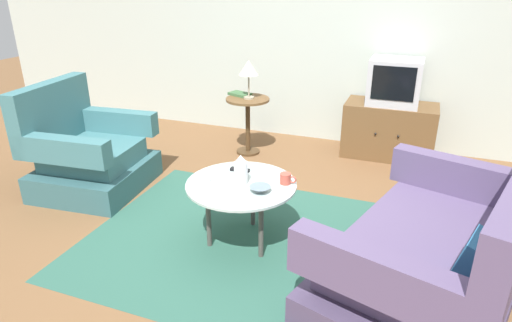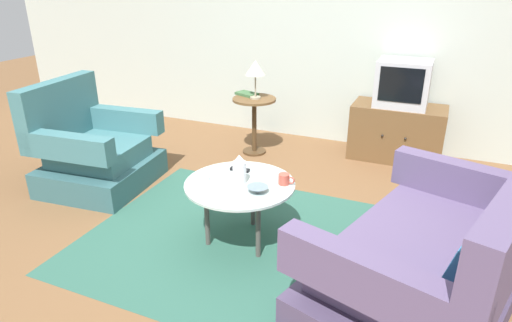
% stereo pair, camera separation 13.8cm
% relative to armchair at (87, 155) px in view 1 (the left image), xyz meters
% --- Properties ---
extents(ground_plane, '(16.00, 16.00, 0.00)m').
position_rel_armchair_xyz_m(ground_plane, '(1.59, -0.30, -0.32)').
color(ground_plane, brown).
extents(back_wall, '(9.00, 0.12, 2.70)m').
position_rel_armchair_xyz_m(back_wall, '(1.59, 2.11, 1.03)').
color(back_wall, '#B2BCB2').
rests_on(back_wall, ground).
extents(area_rug, '(2.27, 1.91, 0.00)m').
position_rel_armchair_xyz_m(area_rug, '(1.66, -0.34, -0.32)').
color(area_rug, '#2D5B4C').
rests_on(area_rug, ground).
extents(armchair, '(0.95, 1.01, 0.97)m').
position_rel_armchair_xyz_m(armchair, '(0.00, 0.00, 0.00)').
color(armchair, '#325C60').
rests_on(armchair, ground).
extents(couch, '(1.38, 1.74, 0.97)m').
position_rel_armchair_xyz_m(couch, '(2.99, -0.54, -0.01)').
color(couch, '#4B3E5C').
rests_on(couch, ground).
extents(coffee_table, '(0.79, 0.79, 0.48)m').
position_rel_armchair_xyz_m(coffee_table, '(1.66, -0.34, 0.11)').
color(coffee_table, '#B2C6C1').
rests_on(coffee_table, ground).
extents(side_table, '(0.47, 0.47, 0.62)m').
position_rel_armchair_xyz_m(side_table, '(1.05, 1.32, 0.12)').
color(side_table, brown).
rests_on(side_table, ground).
extents(tv_stand, '(0.94, 0.50, 0.58)m').
position_rel_armchair_xyz_m(tv_stand, '(2.50, 1.77, -0.03)').
color(tv_stand, brown).
rests_on(tv_stand, ground).
extents(television, '(0.52, 0.44, 0.47)m').
position_rel_armchair_xyz_m(television, '(2.50, 1.77, 0.50)').
color(television, '#B7B7BC').
rests_on(television, tv_stand).
extents(table_lamp, '(0.21, 0.21, 0.40)m').
position_rel_armchair_xyz_m(table_lamp, '(1.07, 1.31, 0.62)').
color(table_lamp, '#9E937A').
rests_on(table_lamp, side_table).
extents(vase, '(0.10, 0.10, 0.21)m').
position_rel_armchair_xyz_m(vase, '(1.66, -0.34, 0.26)').
color(vase, white).
rests_on(vase, coffee_table).
extents(mug, '(0.12, 0.08, 0.08)m').
position_rel_armchair_xyz_m(mug, '(1.96, -0.23, 0.19)').
color(mug, '#B74C3D').
rests_on(mug, coffee_table).
extents(bowl, '(0.15, 0.15, 0.04)m').
position_rel_armchair_xyz_m(bowl, '(1.84, -0.42, 0.18)').
color(bowl, slate).
rests_on(bowl, coffee_table).
extents(tv_remote_dark, '(0.15, 0.05, 0.02)m').
position_rel_armchair_xyz_m(tv_remote_dark, '(1.57, -0.15, 0.17)').
color(tv_remote_dark, black).
rests_on(tv_remote_dark, coffee_table).
extents(tv_remote_silver, '(0.12, 0.15, 0.02)m').
position_rel_armchair_xyz_m(tv_remote_silver, '(1.39, -0.35, 0.17)').
color(tv_remote_silver, '#B2B2B7').
rests_on(tv_remote_silver, coffee_table).
extents(book, '(0.27, 0.22, 0.03)m').
position_rel_armchair_xyz_m(book, '(0.93, 1.40, 0.32)').
color(book, '#3D663D').
rests_on(book, side_table).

